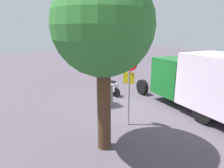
# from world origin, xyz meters

# --- Properties ---
(ground_plane) EXTENTS (60.00, 60.00, 0.00)m
(ground_plane) POSITION_xyz_m (0.00, 0.00, 0.00)
(ground_plane) COLOR #4E4551
(box_truck_near) EXTENTS (7.07, 2.37, 2.78)m
(box_truck_near) POSITION_xyz_m (-2.72, -2.80, 1.56)
(box_truck_near) COLOR black
(box_truck_near) RESTS_ON ground
(motorcycle) EXTENTS (1.79, 0.68, 1.20)m
(motorcycle) POSITION_xyz_m (1.87, -0.20, 0.52)
(motorcycle) COLOR black
(motorcycle) RESTS_ON ground
(stop_sign) EXTENTS (0.71, 0.33, 2.98)m
(stop_sign) POSITION_xyz_m (-1.95, 0.96, 1.99)
(stop_sign) COLOR #9E9EA3
(stop_sign) RESTS_ON ground
(street_tree) EXTENTS (2.92, 2.92, 5.31)m
(street_tree) POSITION_xyz_m (-2.92, 2.50, 3.80)
(street_tree) COLOR #47301E
(street_tree) RESTS_ON ground
(utility_cabinet) EXTENTS (0.77, 0.55, 1.15)m
(utility_cabinet) POSITION_xyz_m (0.43, 0.85, 0.58)
(utility_cabinet) COLOR slate
(utility_cabinet) RESTS_ON ground
(bike_rack_hoop) EXTENTS (0.85, 0.07, 0.85)m
(bike_rack_hoop) POSITION_xyz_m (-0.85, 1.64, 0.00)
(bike_rack_hoop) COLOR #B7B7BC
(bike_rack_hoop) RESTS_ON ground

